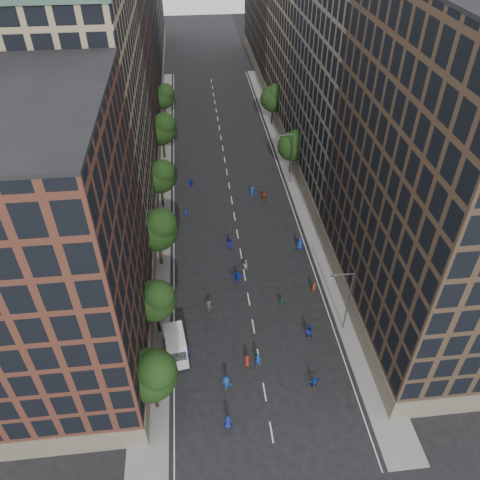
% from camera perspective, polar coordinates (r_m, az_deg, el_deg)
% --- Properties ---
extents(ground, '(240.00, 240.00, 0.00)m').
position_cam_1_polar(ground, '(76.93, -0.98, 4.66)').
color(ground, black).
rests_on(ground, ground).
extents(sidewalk_left, '(4.00, 105.00, 0.15)m').
position_cam_1_polar(sidewalk_left, '(83.20, -9.81, 7.03)').
color(sidewalk_left, slate).
rests_on(sidewalk_left, ground).
extents(sidewalk_right, '(4.00, 105.00, 0.15)m').
position_cam_1_polar(sidewalk_right, '(84.82, 6.69, 8.03)').
color(sidewalk_right, slate).
rests_on(sidewalk_right, ground).
extents(bldg_left_a, '(14.00, 22.00, 30.00)m').
position_cam_1_polar(bldg_left_a, '(46.47, -21.48, -2.06)').
color(bldg_left_a, '#522B1F').
rests_on(bldg_left_a, ground).
extents(bldg_left_b, '(14.00, 26.00, 34.00)m').
position_cam_1_polar(bldg_left_b, '(65.29, -18.01, 13.24)').
color(bldg_left_b, '#988363').
rests_on(bldg_left_b, ground).
extents(bldg_left_c, '(14.00, 20.00, 28.00)m').
position_cam_1_polar(bldg_left_c, '(87.37, -15.49, 18.06)').
color(bldg_left_c, '#522B1F').
rests_on(bldg_left_c, ground).
extents(bldg_left_d, '(14.00, 28.00, 32.00)m').
position_cam_1_polar(bldg_left_d, '(109.50, -14.32, 23.52)').
color(bldg_left_d, black).
rests_on(bldg_left_d, ground).
extents(bldg_left_e, '(14.00, 40.00, 26.00)m').
position_cam_1_polar(bldg_left_e, '(143.07, -12.84, 26.01)').
color(bldg_left_e, '#6C6459').
rests_on(bldg_left_e, ground).
extents(bldg_right_a, '(14.00, 30.00, 36.00)m').
position_cam_1_polar(bldg_right_a, '(52.13, 23.10, 6.41)').
color(bldg_right_a, '#423223').
rests_on(bldg_right_a, ground).
extents(bldg_right_b, '(14.00, 28.00, 33.00)m').
position_cam_1_polar(bldg_right_b, '(76.47, 13.58, 17.40)').
color(bldg_right_b, '#6C6459').
rests_on(bldg_right_b, ground).
extents(bldg_right_c, '(14.00, 26.00, 35.00)m').
position_cam_1_polar(bldg_right_c, '(100.74, 8.83, 23.77)').
color(bldg_right_c, '#988363').
rests_on(bldg_right_c, ground).
extents(bldg_right_d, '(14.00, 40.00, 30.00)m').
position_cam_1_polar(bldg_right_d, '(132.61, 5.09, 26.61)').
color(bldg_right_d, '#423223').
rests_on(bldg_right_d, ground).
extents(tree_left_0, '(5.20, 5.20, 8.83)m').
position_cam_1_polar(tree_left_0, '(46.62, -10.62, -15.70)').
color(tree_left_0, black).
rests_on(tree_left_0, ground).
extents(tree_left_1, '(4.80, 4.80, 8.21)m').
position_cam_1_polar(tree_left_1, '(53.33, -10.22, -7.15)').
color(tree_left_1, black).
rests_on(tree_left_1, ground).
extents(tree_left_2, '(5.60, 5.60, 9.45)m').
position_cam_1_polar(tree_left_2, '(61.74, -9.96, 1.40)').
color(tree_left_2, black).
rests_on(tree_left_2, ground).
extents(tree_left_3, '(5.00, 5.00, 8.58)m').
position_cam_1_polar(tree_left_3, '(73.63, -9.66, 7.72)').
color(tree_left_3, black).
rests_on(tree_left_3, ground).
extents(tree_left_4, '(5.40, 5.40, 9.08)m').
position_cam_1_polar(tree_left_4, '(87.58, -9.45, 13.30)').
color(tree_left_4, black).
rests_on(tree_left_4, ground).
extents(tree_left_5, '(4.80, 4.80, 8.33)m').
position_cam_1_polar(tree_left_5, '(102.41, -9.27, 16.97)').
color(tree_left_5, black).
rests_on(tree_left_5, ground).
extents(tree_right_a, '(5.00, 5.00, 8.39)m').
position_cam_1_polar(tree_right_a, '(82.28, 6.51, 11.45)').
color(tree_right_a, black).
rests_on(tree_right_a, ground).
extents(tree_right_b, '(5.20, 5.20, 8.83)m').
position_cam_1_polar(tree_right_b, '(99.92, 4.17, 16.96)').
color(tree_right_b, black).
rests_on(tree_right_b, ground).
extents(streetlamp_near, '(2.64, 0.22, 9.06)m').
position_cam_1_polar(streetlamp_near, '(54.48, 12.90, -6.97)').
color(streetlamp_near, '#595B60').
rests_on(streetlamp_near, ground).
extents(streetlamp_far, '(2.64, 0.22, 9.06)m').
position_cam_1_polar(streetlamp_far, '(79.84, 6.17, 10.18)').
color(streetlamp_far, '#595B60').
rests_on(streetlamp_far, ground).
extents(cargo_van, '(3.00, 5.28, 2.68)m').
position_cam_1_polar(cargo_van, '(54.08, -7.83, -12.62)').
color(cargo_van, silver).
rests_on(cargo_van, ground).
extents(skater_0, '(0.95, 0.73, 1.73)m').
position_cam_1_polar(skater_0, '(49.10, -1.49, -21.35)').
color(skater_0, '#122399').
rests_on(skater_0, ground).
extents(skater_1, '(0.82, 0.67, 1.94)m').
position_cam_1_polar(skater_1, '(52.96, 2.20, -14.46)').
color(skater_1, '#133C9E').
rests_on(skater_1, ground).
extents(skater_2, '(1.06, 0.90, 1.91)m').
position_cam_1_polar(skater_2, '(56.04, 8.38, -10.95)').
color(skater_2, '#1520AC').
rests_on(skater_2, ground).
extents(skater_3, '(1.40, 1.11, 1.90)m').
position_cam_1_polar(skater_3, '(51.29, -1.66, -17.10)').
color(skater_3, navy).
rests_on(skater_3, ground).
extents(skater_4, '(1.22, 0.88, 1.93)m').
position_cam_1_polar(skater_4, '(53.72, -6.47, -13.71)').
color(skater_4, '#1441A6').
rests_on(skater_4, ground).
extents(skater_5, '(1.45, 0.62, 1.51)m').
position_cam_1_polar(skater_5, '(52.21, 9.05, -16.73)').
color(skater_5, '#133C9B').
rests_on(skater_5, ground).
extents(skater_6, '(0.85, 0.66, 1.53)m').
position_cam_1_polar(skater_6, '(53.15, 0.87, -14.51)').
color(skater_6, maroon).
rests_on(skater_6, ground).
extents(skater_7, '(0.69, 0.56, 1.64)m').
position_cam_1_polar(skater_7, '(61.23, 8.99, -5.76)').
color(skater_7, maroon).
rests_on(skater_7, ground).
extents(skater_8, '(0.93, 0.79, 1.68)m').
position_cam_1_polar(skater_8, '(63.57, 0.68, -3.09)').
color(skater_8, '#B0B1AD').
rests_on(skater_8, ground).
extents(skater_9, '(1.28, 1.03, 1.73)m').
position_cam_1_polar(skater_9, '(58.29, -3.81, -8.08)').
color(skater_9, '#3A3A3F').
rests_on(skater_9, ground).
extents(skater_10, '(0.94, 0.53, 1.51)m').
position_cam_1_polar(skater_10, '(58.97, 5.15, -7.63)').
color(skater_10, '#1E6428').
rests_on(skater_10, ground).
extents(skater_11, '(1.85, 1.02, 1.90)m').
position_cam_1_polar(skater_11, '(61.71, -0.33, -4.53)').
color(skater_11, '#162FB5').
rests_on(skater_11, ground).
extents(skater_12, '(1.08, 0.89, 1.91)m').
position_cam_1_polar(skater_12, '(67.26, 7.33, -0.54)').
color(skater_12, '#1538AB').
rests_on(skater_12, ground).
extents(skater_13, '(0.65, 0.48, 1.66)m').
position_cam_1_polar(skater_13, '(73.30, -6.60, 3.20)').
color(skater_13, navy).
rests_on(skater_13, ground).
extents(skater_14, '(1.03, 0.86, 1.90)m').
position_cam_1_polar(skater_14, '(66.97, -1.33, -0.38)').
color(skater_14, '#171FBE').
rests_on(skater_14, ground).
extents(skater_15, '(1.35, 1.02, 1.85)m').
position_cam_1_polar(skater_15, '(77.69, 1.49, 5.86)').
color(skater_15, '#124498').
rests_on(skater_15, ground).
extents(skater_16, '(1.14, 0.56, 1.89)m').
position_cam_1_polar(skater_16, '(80.09, -6.00, 6.78)').
color(skater_16, '#1522B0').
rests_on(skater_16, ground).
extents(skater_17, '(1.63, 0.67, 1.72)m').
position_cam_1_polar(skater_17, '(76.91, 2.96, 5.37)').
color(skater_17, '#9C361A').
rests_on(skater_17, ground).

